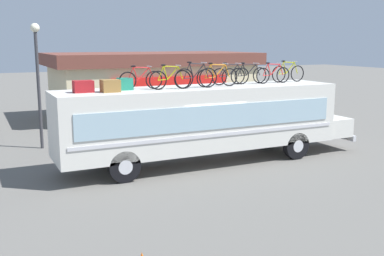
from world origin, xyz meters
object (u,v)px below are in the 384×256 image
luggage_bag_3 (125,84)px  rooftop_bicycle_6 (249,75)px  luggage_bag_1 (83,87)px  rooftop_bicycle_4 (217,77)px  rooftop_bicycle_2 (170,79)px  rooftop_bicycle_5 (231,75)px  rooftop_bicycle_8 (288,73)px  rooftop_bicycle_3 (196,77)px  bus (206,119)px  street_lamp (37,68)px  rooftop_bicycle_7 (273,74)px  rooftop_bicycle_1 (141,79)px  luggage_bag_2 (110,86)px

luggage_bag_3 → rooftop_bicycle_6: rooftop_bicycle_6 is taller
luggage_bag_1 → rooftop_bicycle_4: rooftop_bicycle_4 is taller
rooftop_bicycle_2 → luggage_bag_3: bearing=161.7°
rooftop_bicycle_2 → rooftop_bicycle_5: 2.90m
luggage_bag_1 → rooftop_bicycle_8: rooftop_bicycle_8 is taller
luggage_bag_3 → rooftop_bicycle_3: rooftop_bicycle_3 is taller
bus → street_lamp: street_lamp is taller
rooftop_bicycle_4 → rooftop_bicycle_3: bearing=-171.3°
street_lamp → bus: bearing=-44.9°
rooftop_bicycle_4 → rooftop_bicycle_7: (2.79, 0.32, -0.02)m
luggage_bag_1 → rooftop_bicycle_4: bearing=-2.6°
rooftop_bicycle_1 → rooftop_bicycle_5: rooftop_bicycle_5 is taller
rooftop_bicycle_8 → rooftop_bicycle_6: bearing=178.3°
rooftop_bicycle_1 → rooftop_bicycle_2: bearing=-21.9°
rooftop_bicycle_1 → rooftop_bicycle_7: 5.72m
bus → luggage_bag_2: luggage_bag_2 is taller
luggage_bag_3 → street_lamp: (-2.27, 5.15, 0.34)m
street_lamp → rooftop_bicycle_8: bearing=-28.1°
luggage_bag_3 → luggage_bag_2: bearing=-144.7°
luggage_bag_3 → rooftop_bicycle_1: size_ratio=0.30×
rooftop_bicycle_6 → street_lamp: bearing=146.5°
bus → luggage_bag_1: bearing=179.7°
luggage_bag_3 → street_lamp: size_ratio=0.09×
bus → rooftop_bicycle_6: rooftop_bicycle_6 is taller
rooftop_bicycle_3 → rooftop_bicycle_6: 2.83m
rooftop_bicycle_4 → rooftop_bicycle_5: (0.88, 0.50, -0.01)m
bus → rooftop_bicycle_6: size_ratio=7.29×
luggage_bag_1 → street_lamp: size_ratio=0.12×
rooftop_bicycle_5 → luggage_bag_2: bearing=-173.9°
rooftop_bicycle_1 → street_lamp: street_lamp is taller
bus → luggage_bag_3: bearing=175.9°
rooftop_bicycle_4 → rooftop_bicycle_6: size_ratio=1.03×
bus → street_lamp: (-5.41, 5.38, 1.78)m
luggage_bag_3 → rooftop_bicycle_8: 7.20m
street_lamp → luggage_bag_1: bearing=-82.0°
rooftop_bicycle_8 → street_lamp: size_ratio=0.31×
luggage_bag_2 → street_lamp: size_ratio=0.11×
rooftop_bicycle_7 → rooftop_bicycle_8: size_ratio=0.99×
rooftop_bicycle_8 → luggage_bag_3: bearing=-179.2°
street_lamp → rooftop_bicycle_4: bearing=-44.1°
rooftop_bicycle_5 → rooftop_bicycle_7: bearing=-5.4°
rooftop_bicycle_3 → rooftop_bicycle_5: rooftop_bicycle_3 is taller
rooftop_bicycle_3 → rooftop_bicycle_4: (0.96, 0.15, -0.02)m
rooftop_bicycle_7 → rooftop_bicycle_8: (0.92, 0.21, 0.02)m
rooftop_bicycle_1 → street_lamp: bearing=118.2°
bus → rooftop_bicycle_2: (-1.61, -0.28, 1.60)m
luggage_bag_2 → rooftop_bicycle_4: 4.15m
rooftop_bicycle_5 → rooftop_bicycle_7: size_ratio=1.03×
rooftop_bicycle_8 → rooftop_bicycle_7: bearing=-167.4°
luggage_bag_3 → rooftop_bicycle_8: (7.20, 0.10, 0.17)m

